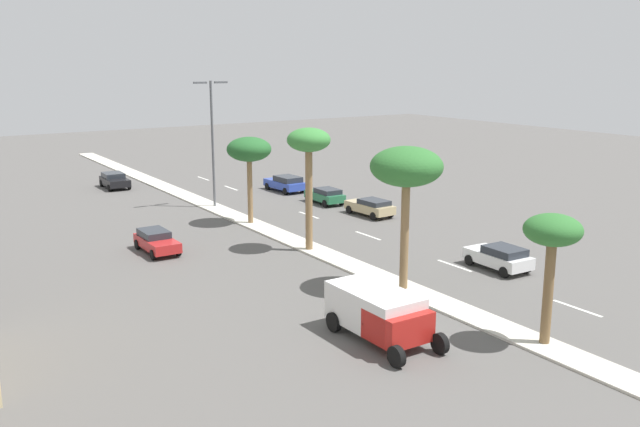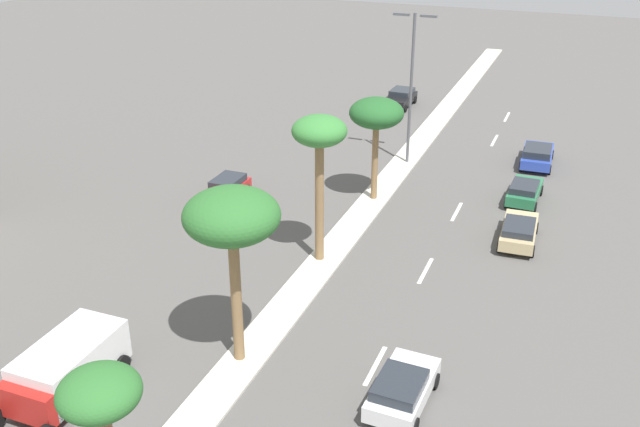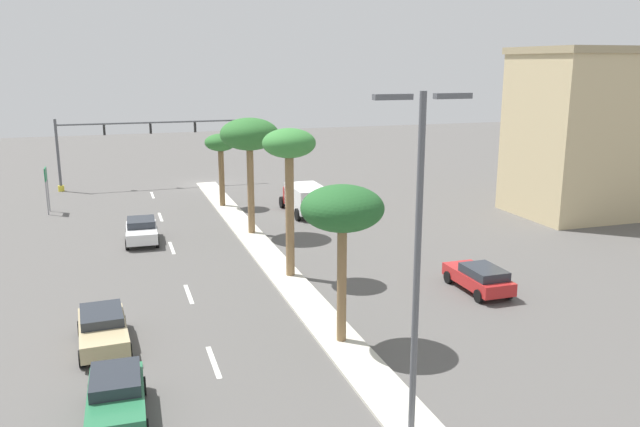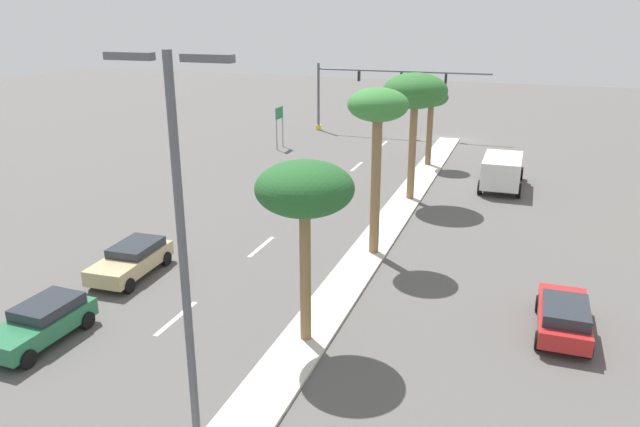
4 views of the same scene
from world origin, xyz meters
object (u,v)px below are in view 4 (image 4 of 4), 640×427
Objects in this scene: box_truck at (502,170)px; palm_tree_right at (415,93)px; palm_tree_outboard at (378,114)px; sedan_tan_outboard at (132,259)px; traffic_signal_gantry at (362,89)px; street_lamp_right at (183,250)px; directional_road_sign at (279,119)px; palm_tree_trailing at (305,192)px; palm_tree_left at (431,101)px; sedan_green_near at (41,322)px; sedan_white_rear at (305,177)px; sedan_red_right at (564,316)px.

palm_tree_right is at bearing 41.44° from box_truck.
sedan_tan_outboard is (9.45, 5.87, -6.01)m from palm_tree_outboard.
palm_tree_outboard is at bearing 106.72° from traffic_signal_gantry.
palm_tree_outboard is 0.76× the size of street_lamp_right.
sedan_tan_outboard is at bearing -47.13° from street_lamp_right.
directional_road_sign is 0.54× the size of palm_tree_trailing.
palm_tree_left is at bearing -38.04° from box_truck.
traffic_signal_gantry is at bearing -47.82° from box_truck.
sedan_green_near is 0.93× the size of sedan_tan_outboard.
palm_tree_right is at bearing -90.55° from palm_tree_trailing.
palm_tree_outboard is at bearing -91.69° from palm_tree_trailing.
sedan_white_rear is at bearing -69.15° from palm_tree_trailing.
street_lamp_right reaches higher than box_truck.
palm_tree_left is 18.24m from palm_tree_outboard.
traffic_signal_gantry is 3.76× the size of sedan_tan_outboard.
palm_tree_trailing is 6.95m from street_lamp_right.
palm_tree_left is at bearing -88.42° from palm_tree_outboard.
sedan_green_near is at bearing 61.02° from box_truck.
palm_tree_left is 1.41× the size of sedan_green_near.
street_lamp_right reaches higher than sedan_green_near.
directional_road_sign is 0.86× the size of sedan_white_rear.
palm_tree_outboard is (-8.71, 28.98, 2.59)m from traffic_signal_gantry.
street_lamp_right is 2.47× the size of sedan_red_right.
sedan_red_right is (-8.40, 14.32, -5.79)m from palm_tree_right.
palm_tree_left is 0.55× the size of street_lamp_right.
palm_tree_outboard is (-13.40, 20.13, 4.24)m from directional_road_sign.
palm_tree_outboard is 1.93× the size of sedan_green_near.
directional_road_sign is 0.84× the size of sedan_red_right.
street_lamp_right is (0.26, 6.92, 0.58)m from palm_tree_trailing.
sedan_white_rear is 12.93m from box_truck.
street_lamp_right is 2.55× the size of sedan_green_near.
sedan_green_near is (1.89, 21.16, -0.03)m from sedan_white_rear.
palm_tree_right is 17.59m from sedan_red_right.
sedan_tan_outboard is at bearing 88.79° from traffic_signal_gantry.
box_truck is (-14.09, -25.44, 0.49)m from sedan_green_near.
sedan_red_right is at bearing 116.56° from traffic_signal_gantry.
sedan_white_rear is at bearing 19.33° from box_truck.
palm_tree_right reaches higher than sedan_tan_outboard.
palm_tree_outboard is (-0.50, 18.14, 1.89)m from palm_tree_left.
palm_tree_outboard is at bearing -127.78° from sedan_green_near.
sedan_green_near is at bearing -24.26° from street_lamp_right.
palm_tree_outboard is 13.31m from sedan_white_rear.
directional_road_sign is 0.62× the size of box_truck.
directional_road_sign reaches higher than sedan_white_rear.
box_truck is at bearing -110.15° from palm_tree_outboard.
sedan_red_right is 19.15m from box_truck.
sedan_red_right is (-8.82, 23.21, -4.12)m from palm_tree_left.
traffic_signal_gantry is at bearing -79.56° from street_lamp_right.
sedan_green_near is at bearing 94.13° from sedan_tan_outboard.
sedan_white_rear is 0.98× the size of sedan_red_right.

